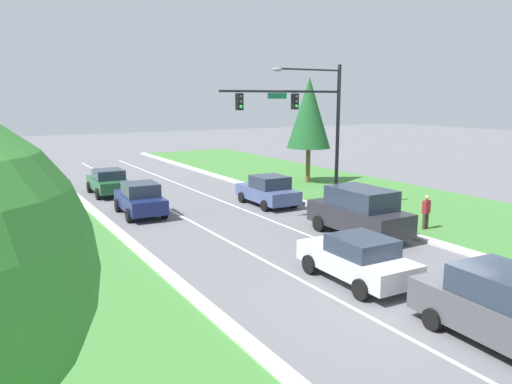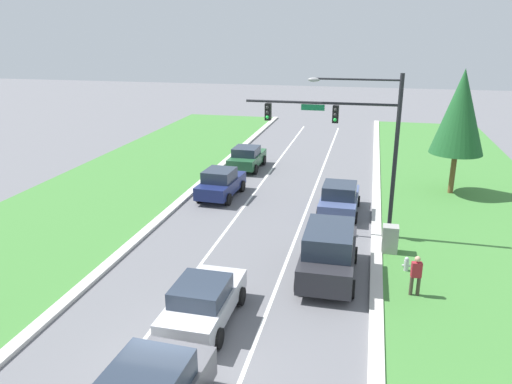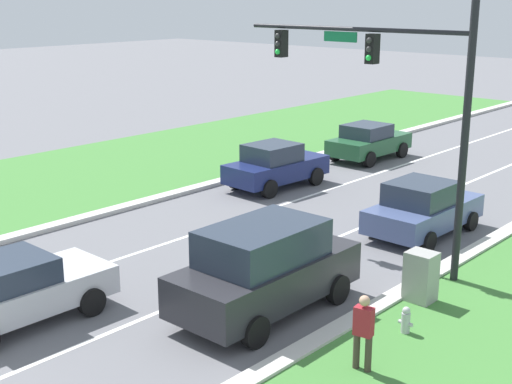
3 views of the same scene
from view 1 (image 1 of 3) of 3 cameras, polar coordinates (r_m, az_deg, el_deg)
name	(u,v)px [view 1 (image 1 of 3)]	position (r m, az deg, el deg)	size (l,w,h in m)	color
ground_plane	(432,312)	(15.82, 19.52, -12.84)	(160.00, 160.00, 0.00)	slate
curb_strip_left	(268,361)	(12.38, 1.33, -18.71)	(0.50, 90.00, 0.15)	beige
lane_stripe_inner_left	(387,326)	(14.58, 14.77, -14.62)	(0.14, 81.00, 0.01)	white
lane_stripe_inner_right	(472,300)	(17.15, 23.50, -11.25)	(0.14, 81.00, 0.01)	white
traffic_signal_mast	(308,116)	(26.32, 5.92, 8.66)	(7.23, 0.41, 7.90)	black
forest_sedan	(108,182)	(33.43, -16.53, 1.13)	(2.17, 4.36, 1.67)	#235633
slate_blue_sedan	(268,191)	(28.92, 1.38, 0.15)	(2.20, 4.39, 1.75)	#475684
silver_sedan	(357,258)	(17.34, 11.52, -7.43)	(2.16, 4.42, 1.61)	silver
navy_sedan	(140,199)	(27.11, -13.10, -0.78)	(2.23, 4.43, 1.78)	navy
charcoal_suv	(359,212)	(22.87, 11.72, -2.21)	(2.31, 4.97, 2.22)	#28282D
utility_cabinet	(357,204)	(26.75, 11.51, -1.35)	(0.70, 0.60, 1.33)	#9E9E99
pedestrian	(426,211)	(24.69, 18.86, -2.08)	(0.41, 0.27, 1.69)	#42382D
fire_hydrant	(391,215)	(26.01, 15.16, -2.59)	(0.34, 0.20, 0.70)	#B7B7BC
conifer_near_right_tree	(309,113)	(36.26, 6.08, 8.96)	(3.13, 3.13, 7.61)	brown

